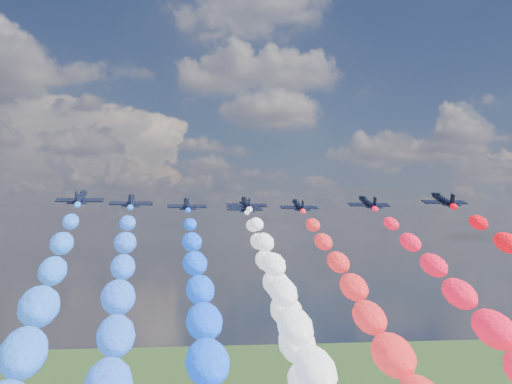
{
  "coord_description": "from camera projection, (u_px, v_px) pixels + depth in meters",
  "views": [
    {
      "loc": [
        -19.54,
        -129.31,
        83.23
      ],
      "look_at": [
        0.0,
        4.0,
        92.04
      ],
      "focal_mm": 48.16,
      "sensor_mm": 36.0,
      "label": 1
    }
  ],
  "objects": [
    {
      "name": "jet_0",
      "position": [
        80.0,
        198.0,
        120.35
      ],
      "size": [
        8.9,
        11.74,
        5.58
      ],
      "primitive_type": null,
      "rotation": [
        0.3,
        0.0,
        -0.06
      ],
      "color": "black"
    },
    {
      "name": "jet_1",
      "position": [
        131.0,
        201.0,
        131.76
      ],
      "size": [
        8.36,
        11.35,
        5.58
      ],
      "primitive_type": null,
      "rotation": [
        0.3,
        0.0,
        0.01
      ],
      "color": "black"
    },
    {
      "name": "jet_2",
      "position": [
        187.0,
        205.0,
        144.94
      ],
      "size": [
        8.39,
        11.38,
        5.58
      ],
      "primitive_type": null,
      "rotation": [
        0.3,
        0.0,
        -0.01
      ],
      "color": "black"
    },
    {
      "name": "jet_3",
      "position": [
        246.0,
        203.0,
        140.41
      ],
      "size": [
        8.35,
        11.34,
        5.58
      ],
      "primitive_type": null,
      "rotation": [
        0.3,
        0.0,
        0.01
      ],
      "color": "black"
    },
    {
      "name": "jet_4",
      "position": [
        244.0,
        207.0,
        159.09
      ],
      "size": [
        8.91,
        11.74,
        5.58
      ],
      "primitive_type": null,
      "rotation": [
        0.3,
        0.0,
        0.06
      ],
      "color": "black"
    },
    {
      "name": "trail_4",
      "position": [
        305.0,
        380.0,
        93.66
      ],
      "size": [
        7.25,
        127.39,
        57.06
      ],
      "primitive_type": null,
      "color": "white"
    },
    {
      "name": "jet_5",
      "position": [
        299.0,
        206.0,
        150.08
      ],
      "size": [
        8.43,
        11.41,
        5.58
      ],
      "primitive_type": null,
      "rotation": [
        0.3,
        0.0,
        0.02
      ],
      "color": "black"
    },
    {
      "name": "jet_6",
      "position": [
        368.0,
        203.0,
        137.75
      ],
      "size": [
        8.68,
        11.58,
        5.58
      ],
      "primitive_type": null,
      "rotation": [
        0.3,
        0.0,
        0.04
      ],
      "color": "black"
    },
    {
      "name": "jet_7",
      "position": [
        443.0,
        200.0,
        127.46
      ],
      "size": [
        8.38,
        11.37,
        5.58
      ],
      "primitive_type": null,
      "rotation": [
        0.3,
        0.0,
        0.01
      ],
      "color": "black"
    }
  ]
}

